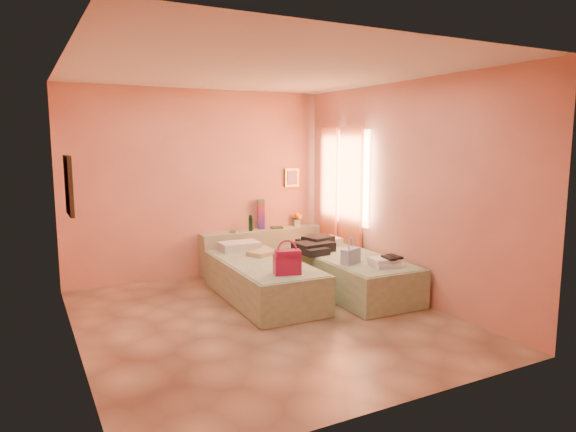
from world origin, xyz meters
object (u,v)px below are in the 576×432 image
headboard_ledge (263,250)px  towel_stack (386,262)px  bed_right (352,275)px  green_book (277,228)px  flower_vase (297,218)px  bed_left (263,281)px  blue_handbag (351,256)px  water_bottle (251,223)px  magenta_handbag (287,262)px

headboard_ledge → towel_stack: 2.41m
bed_right → green_book: 1.76m
flower_vase → towel_stack: bearing=-91.3°
flower_vase → towel_stack: flower_vase is taller
bed_left → blue_handbag: bearing=-29.6°
headboard_ledge → water_bottle: (-0.22, -0.01, 0.44)m
flower_vase → towel_stack: (-0.05, -2.39, -0.23)m
headboard_ledge → bed_right: headboard_ledge is taller
headboard_ledge → green_book: (0.23, -0.01, 0.34)m
headboard_ledge → green_book: size_ratio=11.06×
bed_right → green_book: bearing=101.3°
headboard_ledge → flower_vase: 0.80m
magenta_handbag → bed_left: bearing=103.9°
flower_vase → bed_right: bearing=-94.0°
magenta_handbag → bed_right: bearing=33.4°
green_book → blue_handbag: (0.06, -1.98, -0.07)m
bed_left → magenta_handbag: size_ratio=6.47×
headboard_ledge → magenta_handbag: size_ratio=6.63×
green_book → magenta_handbag: (-0.91, -2.09, -0.02)m
green_book → magenta_handbag: bearing=-106.6°
green_book → towel_stack: size_ratio=0.53×
bed_right → water_bottle: bearing=115.2°
bed_left → bed_right: (1.19, -0.28, 0.00)m
headboard_ledge → blue_handbag: size_ratio=6.93×
water_bottle → flower_vase: (0.87, 0.07, 0.01)m
green_book → water_bottle: bearing=-173.9°
headboard_ledge → blue_handbag: bearing=-81.6°
headboard_ledge → green_book: green_book is taller
bed_left → towel_stack: size_ratio=5.71×
water_bottle → blue_handbag: size_ratio=0.81×
headboard_ledge → bed_right: (0.52, -1.70, -0.08)m
bed_left → water_bottle: bearing=73.9°
headboard_ledge → blue_handbag: blue_handbag is taller
bed_right → green_book: size_ratio=10.79×
green_book → blue_handbag: size_ratio=0.63×
water_bottle → green_book: 0.46m
water_bottle → blue_handbag: water_bottle is taller
green_book → towel_stack: (0.36, -2.32, -0.12)m
green_book → towel_stack: bearing=-74.1°
water_bottle → flower_vase: size_ratio=0.91×
bed_right → blue_handbag: blue_handbag is taller
bed_right → towel_stack: towel_stack is taller
water_bottle → blue_handbag: 2.06m
bed_right → green_book: green_book is taller
headboard_ledge → towel_stack: (0.59, -2.33, 0.23)m
water_bottle → towel_stack: 2.47m
bed_left → towel_stack: (1.26, -0.91, 0.30)m
headboard_ledge → blue_handbag: (0.29, -2.00, 0.27)m
bed_left → blue_handbag: size_ratio=6.76×
bed_right → towel_stack: bearing=-82.2°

